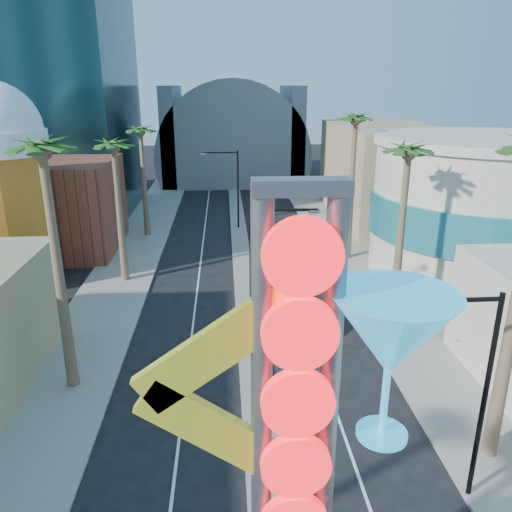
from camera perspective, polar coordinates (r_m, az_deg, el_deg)
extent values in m
cube|color=gray|center=(43.85, -14.15, -0.28)|extent=(5.00, 100.00, 0.15)
cube|color=gray|center=(44.44, 10.69, 0.23)|extent=(5.00, 100.00, 0.15)
cube|color=gray|center=(45.96, -1.78, 1.19)|extent=(1.60, 84.00, 0.15)
cube|color=brown|center=(47.21, -21.72, 5.27)|extent=(10.00, 10.00, 8.00)
cube|color=#988562|center=(57.21, 14.25, 9.25)|extent=(10.00, 20.00, 10.00)
cylinder|color=#C3631A|center=(40.05, -26.58, 3.81)|extent=(6.40, 6.40, 10.00)
cylinder|color=#B7B29B|center=(41.66, 24.24, 4.67)|extent=(16.00, 16.00, 10.00)
cylinder|color=teal|center=(41.66, 24.24, 4.67)|extent=(16.60, 16.60, 3.00)
cylinder|color=#B7B29B|center=(40.83, 25.25, 11.87)|extent=(16.60, 16.60, 0.60)
cylinder|color=slate|center=(78.40, -2.69, 11.56)|extent=(22.00, 16.00, 22.00)
cube|color=slate|center=(78.43, -9.50, 13.54)|extent=(2.00, 16.00, 14.00)
cube|color=slate|center=(78.75, 4.03, 13.77)|extent=(2.00, 16.00, 14.00)
cylinder|color=slate|center=(11.62, 0.62, -22.03)|extent=(0.44, 0.44, 12.00)
cylinder|color=slate|center=(11.78, 7.94, -21.56)|extent=(0.44, 0.44, 12.00)
cube|color=slate|center=(9.01, 5.24, 7.88)|extent=(1.80, 0.50, 0.30)
cylinder|color=red|center=(8.99, 5.34, -0.08)|extent=(1.50, 0.25, 1.50)
cylinder|color=red|center=(9.60, 5.06, -8.86)|extent=(1.50, 0.25, 1.50)
cylinder|color=red|center=(10.42, 4.80, -16.42)|extent=(1.50, 0.25, 1.50)
cylinder|color=red|center=(11.38, 4.57, -22.79)|extent=(1.50, 0.25, 1.50)
cube|color=#FCF335|center=(10.03, -4.55, -10.48)|extent=(3.47, 0.25, 2.80)
cube|color=#FCF335|center=(11.15, -4.27, -19.46)|extent=(3.47, 0.25, 2.80)
cone|color=#28B3E5|center=(10.46, 15.20, -8.59)|extent=(2.60, 2.60, 1.80)
cylinder|color=#28B3E5|center=(11.27, 14.47, -15.83)|extent=(0.16, 0.16, 1.60)
cylinder|color=#28B3E5|center=(11.74, 14.14, -19.04)|extent=(1.10, 1.10, 0.12)
cylinder|color=black|center=(27.69, -0.57, -2.45)|extent=(0.18, 0.18, 8.00)
cube|color=black|center=(26.69, 3.28, 5.26)|extent=(3.60, 0.12, 0.12)
cube|color=slate|center=(26.95, 6.67, 5.08)|extent=(0.60, 0.25, 0.18)
cylinder|color=black|center=(50.77, -2.06, 7.49)|extent=(0.18, 0.18, 8.00)
cube|color=black|center=(50.14, -4.22, 11.71)|extent=(3.60, 0.12, 0.12)
cube|color=slate|center=(50.19, -6.08, 11.54)|extent=(0.60, 0.25, 0.18)
cylinder|color=black|center=(19.10, 24.59, -14.96)|extent=(0.18, 0.18, 8.00)
cube|color=black|center=(16.65, 21.44, -4.73)|extent=(3.24, 0.12, 0.12)
cube|color=slate|center=(16.14, 16.73, -5.32)|extent=(0.60, 0.25, 0.18)
cylinder|color=brown|center=(24.51, -21.56, -2.37)|extent=(0.40, 0.40, 11.50)
sphere|color=#194A18|center=(23.18, -23.30, 10.99)|extent=(2.40, 2.40, 2.40)
cylinder|color=brown|center=(37.66, -15.28, 4.30)|extent=(0.40, 0.40, 10.00)
sphere|color=#194A18|center=(36.77, -15.96, 11.85)|extent=(2.40, 2.40, 2.40)
cylinder|color=brown|center=(49.19, -12.64, 7.86)|extent=(0.40, 0.40, 10.00)
sphere|color=#194A18|center=(48.52, -13.08, 13.65)|extent=(2.40, 2.40, 2.40)
cylinder|color=brown|center=(30.91, 16.12, 1.55)|extent=(0.40, 0.40, 10.50)
sphere|color=#194A18|center=(29.83, 17.05, 11.21)|extent=(2.40, 2.40, 2.40)
cylinder|color=brown|center=(41.91, 10.82, 7.14)|extent=(0.40, 0.40, 11.50)
sphere|color=#194A18|center=(41.15, 11.33, 14.99)|extent=(2.40, 2.40, 2.40)
imported|color=#AB210D|center=(31.43, 5.91, -6.31)|extent=(3.06, 5.58, 1.48)
imported|color=gray|center=(29.36, 22.71, -9.08)|extent=(0.98, 0.83, 1.77)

